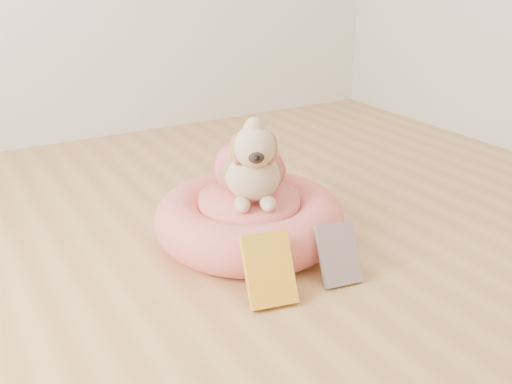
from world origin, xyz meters
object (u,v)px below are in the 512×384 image
pet_bed (249,219)px  dog (251,151)px  book_yellow (269,269)px  book_white (339,254)px

pet_bed → dog: bearing=43.8°
dog → book_yellow: 0.49m
pet_bed → dog: (0.01, 0.01, 0.26)m
pet_bed → book_white: 0.42m
dog → book_white: (0.10, -0.41, -0.25)m
pet_bed → book_yellow: size_ratio=3.10×
book_white → pet_bed: bearing=115.4°
book_yellow → book_white: book_yellow is taller
book_yellow → pet_bed: bearing=81.1°
dog → book_white: dog is taller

